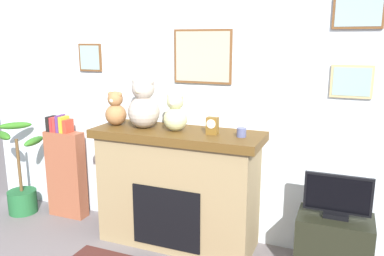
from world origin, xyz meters
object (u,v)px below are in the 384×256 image
object	(u,v)px
teddy_bear_cream	(144,105)
teddy_bear_brown	(116,110)
tv_stand	(333,246)
bookshelf	(66,171)
candle_jar	(241,132)
mantel_clock	(212,126)
potted_plant	(21,185)
teddy_bear_grey	(175,114)
fireplace	(178,187)
television	(337,197)

from	to	relation	value
teddy_bear_cream	teddy_bear_brown	bearing A→B (deg)	179.96
tv_stand	teddy_bear_brown	bearing A→B (deg)	179.88
bookshelf	candle_jar	size ratio (longest dim) A/B	13.93
mantel_clock	tv_stand	bearing A→B (deg)	-0.18
potted_plant	mantel_clock	size ratio (longest dim) A/B	6.75
candle_jar	teddy_bear_grey	xyz separation A→B (m)	(-0.64, -0.00, 0.12)
bookshelf	tv_stand	bearing A→B (deg)	-2.00
bookshelf	teddy_bear_grey	size ratio (longest dim) A/B	3.27
fireplace	tv_stand	bearing A→B (deg)	-0.89
fireplace	teddy_bear_grey	xyz separation A→B (m)	(-0.01, -0.02, 0.73)
fireplace	candle_jar	world-z (taller)	candle_jar
fireplace	teddy_bear_grey	distance (m)	0.73
television	teddy_bear_grey	world-z (taller)	teddy_bear_grey
fireplace	teddy_bear_cream	size ratio (longest dim) A/B	3.28
mantel_clock	teddy_bear_cream	size ratio (longest dim) A/B	0.31
bookshelf	television	xyz separation A→B (m)	(2.87, -0.10, 0.18)
fireplace	teddy_bear_cream	bearing A→B (deg)	-176.96
fireplace	bookshelf	bearing A→B (deg)	176.88
candle_jar	bookshelf	bearing A→B (deg)	177.33
fireplace	tv_stand	xyz separation A→B (m)	(1.45, -0.02, -0.31)
television	mantel_clock	size ratio (longest dim) A/B	3.47
candle_jar	fireplace	bearing A→B (deg)	178.37
bookshelf	tv_stand	xyz separation A→B (m)	(2.87, -0.10, -0.27)
mantel_clock	teddy_bear_brown	size ratio (longest dim) A/B	0.46
tv_stand	mantel_clock	distance (m)	1.46
potted_plant	teddy_bear_brown	xyz separation A→B (m)	(1.30, 0.04, 0.97)
candle_jar	teddy_bear_cream	xyz separation A→B (m)	(-0.97, -0.00, 0.18)
teddy_bear_brown	bookshelf	bearing A→B (deg)	172.81
teddy_bear_cream	potted_plant	bearing A→B (deg)	-178.63
tv_stand	teddy_bear_cream	xyz separation A→B (m)	(-1.80, 0.00, 1.10)
fireplace	candle_jar	distance (m)	0.87
potted_plant	teddy_bear_grey	xyz separation A→B (m)	(1.95, 0.04, 0.97)
tv_stand	teddy_bear_grey	distance (m)	1.79
bookshelf	mantel_clock	world-z (taller)	mantel_clock
teddy_bear_cream	teddy_bear_grey	xyz separation A→B (m)	(0.33, 0.00, -0.06)
potted_plant	teddy_bear_cream	distance (m)	1.92
fireplace	potted_plant	bearing A→B (deg)	-178.34
television	candle_jar	distance (m)	0.95
bookshelf	potted_plant	xyz separation A→B (m)	(-0.54, -0.13, -0.20)
fireplace	television	xyz separation A→B (m)	(1.45, -0.02, 0.13)
teddy_bear_brown	teddy_bear_cream	world-z (taller)	teddy_bear_cream
potted_plant	mantel_clock	distance (m)	2.48
fireplace	bookshelf	xyz separation A→B (m)	(-1.42, 0.08, -0.04)
bookshelf	teddy_bear_brown	distance (m)	1.08
teddy_bear_brown	teddy_bear_cream	xyz separation A→B (m)	(0.32, -0.00, 0.07)
bookshelf	candle_jar	xyz separation A→B (m)	(2.04, -0.10, 0.65)
teddy_bear_brown	teddy_bear_grey	bearing A→B (deg)	-0.00
fireplace	candle_jar	size ratio (longest dim) A/B	19.25
tv_stand	teddy_bear_grey	world-z (taller)	teddy_bear_grey
tv_stand	bookshelf	bearing A→B (deg)	178.00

